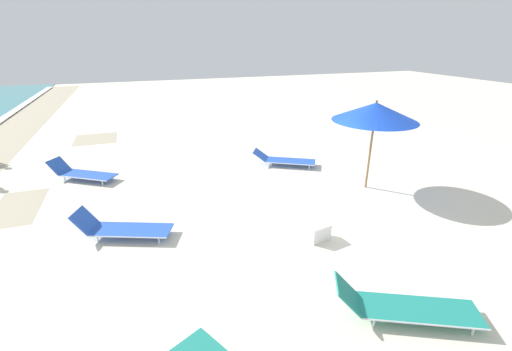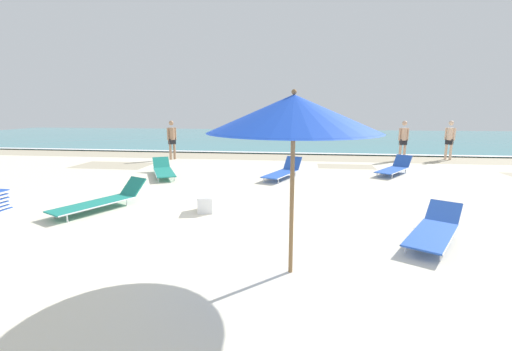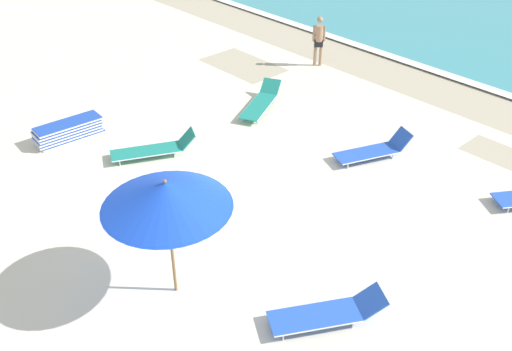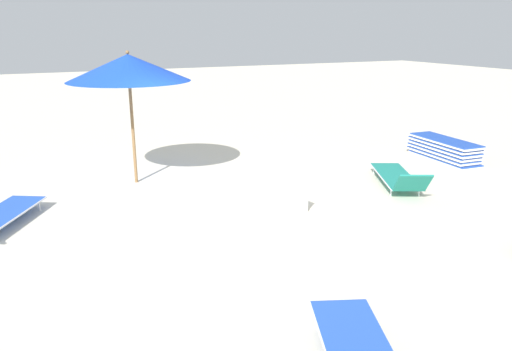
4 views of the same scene
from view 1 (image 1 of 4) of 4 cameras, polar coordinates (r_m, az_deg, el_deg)
ground_plane at (r=8.69m, az=8.72°, el=-7.16°), size 60.00×60.00×0.16m
beach_umbrella at (r=9.98m, az=19.27°, el=9.96°), size 2.32×2.32×2.56m
sun_lounger_under_umbrella at (r=11.80m, az=4.71°, el=2.65°), size 1.58×2.13×0.50m
sun_lounger_beside_umbrella at (r=8.19m, az=-21.45°, el=-8.11°), size 1.33×2.15×0.62m
sun_lounger_near_water_left at (r=6.20m, az=23.42°, el=-19.36°), size 1.52×2.26×0.58m
sun_lounger_near_water_right at (r=11.88m, az=-27.01°, el=0.39°), size 1.67×2.08×0.59m
cooler_box at (r=7.69m, az=10.26°, el=-9.19°), size 0.44×0.55×0.37m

